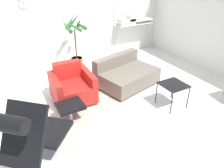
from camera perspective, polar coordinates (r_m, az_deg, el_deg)
ground_plane at (r=4.02m, az=-2.10°, el=-10.10°), size 12.00×12.00×0.00m
wall_back at (r=6.08m, az=-16.25°, el=17.00°), size 12.00×0.09×2.80m
round_rug at (r=4.00m, az=-0.94°, el=-10.35°), size 1.82×1.82×0.01m
lounge_chair at (r=2.99m, az=-20.40°, el=-11.77°), size 1.13×1.15×1.18m
ottoman at (r=4.00m, az=-10.82°, el=-6.38°), size 0.47×0.40×0.35m
armchair_red at (r=4.58m, az=-10.32°, el=-0.98°), size 0.85×0.84×0.76m
couch_low at (r=5.15m, az=3.56°, el=2.35°), size 1.51×1.23×0.66m
side_table at (r=4.41m, az=15.74°, el=-0.61°), size 0.48×0.48×0.49m
potted_plant at (r=5.88m, az=-9.44°, el=9.69°), size 0.61×0.58×1.47m
shelf_unit at (r=6.89m, az=5.17°, el=16.10°), size 1.24×0.28×1.67m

